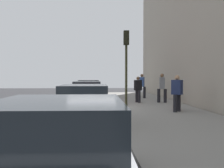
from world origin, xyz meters
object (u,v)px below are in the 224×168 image
at_px(traffic_light_pole, 126,56).
at_px(rolling_suitcase, 176,105).
at_px(pedestrian_grey_coat, 162,87).
at_px(parked_car_black, 88,89).
at_px(pedestrian_blue_coat, 142,85).
at_px(pedestrian_navy_coat, 177,92).
at_px(pedestrian_black_coat, 138,89).
at_px(parked_car_silver, 60,156).
at_px(parked_car_white, 85,106).
at_px(parked_car_red, 87,94).

distance_m(traffic_light_pole, rolling_suitcase, 3.43).
relative_size(pedestrian_grey_coat, rolling_suitcase, 2.06).
height_order(parked_car_black, pedestrian_blue_coat, pedestrian_blue_coat).
distance_m(pedestrian_navy_coat, rolling_suitcase, 0.82).
xyz_separation_m(pedestrian_black_coat, rolling_suitcase, (-4.10, -1.22, -0.61)).
bearing_deg(parked_car_silver, traffic_light_pole, -11.78).
xyz_separation_m(parked_car_white, pedestrian_blue_coat, (10.82, -4.00, 0.38)).
distance_m(parked_car_white, parked_car_black, 12.31).
xyz_separation_m(parked_car_black, pedestrian_black_coat, (-4.99, -3.27, 0.27)).
bearing_deg(rolling_suitcase, parked_car_silver, 154.53).
xyz_separation_m(parked_car_silver, pedestrian_blue_coat, (16.94, -4.10, 0.38)).
bearing_deg(pedestrian_black_coat, pedestrian_grey_coat, -94.99).
relative_size(parked_car_silver, parked_car_red, 0.98).
height_order(pedestrian_grey_coat, rolling_suitcase, pedestrian_grey_coat).
bearing_deg(traffic_light_pole, pedestrian_navy_coat, -111.34).
xyz_separation_m(pedestrian_black_coat, traffic_light_pole, (-3.70, 1.20, 1.80)).
bearing_deg(traffic_light_pole, rolling_suitcase, -99.49).
xyz_separation_m(pedestrian_navy_coat, traffic_light_pole, (0.90, 2.30, 1.76)).
height_order(pedestrian_black_coat, traffic_light_pole, traffic_light_pole).
distance_m(parked_car_red, pedestrian_navy_coat, 5.99).
relative_size(parked_car_red, rolling_suitcase, 4.70).
relative_size(parked_car_black, traffic_light_pole, 1.13).
height_order(pedestrian_black_coat, rolling_suitcase, pedestrian_black_coat).
height_order(pedestrian_blue_coat, pedestrian_navy_coat, pedestrian_blue_coat).
bearing_deg(pedestrian_blue_coat, rolling_suitcase, -177.38).
xyz_separation_m(parked_car_silver, rolling_suitcase, (9.34, -4.45, -0.33)).
xyz_separation_m(parked_car_red, pedestrian_navy_coat, (-4.15, -4.30, 0.31)).
distance_m(parked_car_silver, parked_car_white, 6.12).
distance_m(parked_car_white, pedestrian_navy_coat, 5.04).
relative_size(pedestrian_black_coat, rolling_suitcase, 1.84).
xyz_separation_m(pedestrian_navy_coat, rolling_suitcase, (0.49, -0.12, -0.65)).
relative_size(parked_car_red, pedestrian_black_coat, 2.56).
bearing_deg(pedestrian_grey_coat, parked_car_silver, 160.36).
bearing_deg(parked_car_black, pedestrian_black_coat, -146.79).
bearing_deg(parked_car_white, pedestrian_blue_coat, -20.29).
distance_m(parked_car_silver, rolling_suitcase, 10.35).
bearing_deg(pedestrian_black_coat, parked_car_black, 33.21).
xyz_separation_m(parked_car_silver, pedestrian_black_coat, (13.44, -3.23, 0.27)).
bearing_deg(parked_car_white, pedestrian_black_coat, -23.14).
xyz_separation_m(parked_car_white, pedestrian_black_coat, (7.32, -3.13, 0.27)).
bearing_deg(pedestrian_black_coat, pedestrian_blue_coat, -13.98).
distance_m(parked_car_red, parked_car_black, 5.43).
relative_size(parked_car_red, parked_car_black, 0.95).
bearing_deg(pedestrian_navy_coat, pedestrian_black_coat, 13.48).
distance_m(parked_car_white, pedestrian_grey_coat, 8.57).
relative_size(parked_car_red, traffic_light_pole, 1.08).
xyz_separation_m(parked_car_red, traffic_light_pole, (-3.25, -2.01, 2.07)).
xyz_separation_m(pedestrian_grey_coat, pedestrian_navy_coat, (-4.46, 0.42, -0.07)).
distance_m(pedestrian_grey_coat, pedestrian_navy_coat, 4.48).
bearing_deg(pedestrian_navy_coat, parked_car_red, 46.03).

